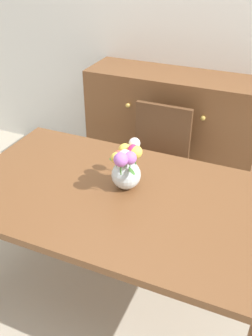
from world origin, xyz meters
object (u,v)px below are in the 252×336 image
(flower_vase, at_px, (126,167))
(dining_table, at_px, (121,208))
(dresser, at_px, (171,132))
(chair_far, at_px, (157,158))

(flower_vase, bearing_deg, dining_table, -91.20)
(dining_table, relative_size, dresser, 1.22)
(dresser, height_order, flower_vase, flower_vase)
(chair_far, bearing_deg, dresser, -84.75)
(dresser, relative_size, flower_vase, 5.22)
(flower_vase, bearing_deg, chair_far, 96.27)
(flower_vase, bearing_deg, dresser, 95.87)
(dining_table, distance_m, chair_far, 0.86)
(dining_table, bearing_deg, chair_far, 95.65)
(dining_table, distance_m, dresser, 1.35)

